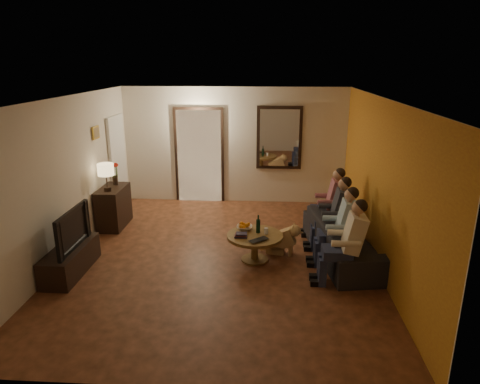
# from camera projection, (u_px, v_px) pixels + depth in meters

# --- Properties ---
(floor) EXTENTS (5.00, 6.00, 0.01)m
(floor) POSITION_uv_depth(u_px,v_px,m) (221.00, 257.00, 7.14)
(floor) COLOR #3E2110
(floor) RESTS_ON ground
(ceiling) EXTENTS (5.00, 6.00, 0.01)m
(ceiling) POSITION_uv_depth(u_px,v_px,m) (219.00, 98.00, 6.37)
(ceiling) COLOR white
(ceiling) RESTS_ON back_wall
(back_wall) EXTENTS (5.00, 0.02, 2.60)m
(back_wall) POSITION_uv_depth(u_px,v_px,m) (234.00, 146.00, 9.61)
(back_wall) COLOR beige
(back_wall) RESTS_ON floor
(front_wall) EXTENTS (5.00, 0.02, 2.60)m
(front_wall) POSITION_uv_depth(u_px,v_px,m) (184.00, 272.00, 3.89)
(front_wall) COLOR beige
(front_wall) RESTS_ON floor
(left_wall) EXTENTS (0.02, 6.00, 2.60)m
(left_wall) POSITION_uv_depth(u_px,v_px,m) (66.00, 179.00, 6.91)
(left_wall) COLOR beige
(left_wall) RESTS_ON floor
(right_wall) EXTENTS (0.02, 6.00, 2.60)m
(right_wall) POSITION_uv_depth(u_px,v_px,m) (381.00, 185.00, 6.60)
(right_wall) COLOR beige
(right_wall) RESTS_ON floor
(orange_accent) EXTENTS (0.01, 6.00, 2.60)m
(orange_accent) POSITION_uv_depth(u_px,v_px,m) (380.00, 185.00, 6.60)
(orange_accent) COLOR #BC6920
(orange_accent) RESTS_ON right_wall
(kitchen_doorway) EXTENTS (1.00, 0.06, 2.10)m
(kitchen_doorway) POSITION_uv_depth(u_px,v_px,m) (199.00, 156.00, 9.72)
(kitchen_doorway) COLOR #FFE0A5
(kitchen_doorway) RESTS_ON floor
(door_trim) EXTENTS (1.12, 0.04, 2.22)m
(door_trim) POSITION_uv_depth(u_px,v_px,m) (199.00, 157.00, 9.71)
(door_trim) COLOR black
(door_trim) RESTS_ON floor
(fridge_glimpse) EXTENTS (0.45, 0.03, 1.70)m
(fridge_glimpse) POSITION_uv_depth(u_px,v_px,m) (210.00, 163.00, 9.75)
(fridge_glimpse) COLOR silver
(fridge_glimpse) RESTS_ON floor
(mirror_frame) EXTENTS (1.00, 0.05, 1.40)m
(mirror_frame) POSITION_uv_depth(u_px,v_px,m) (279.00, 138.00, 9.45)
(mirror_frame) COLOR black
(mirror_frame) RESTS_ON back_wall
(mirror_glass) EXTENTS (0.86, 0.02, 1.26)m
(mirror_glass) POSITION_uv_depth(u_px,v_px,m) (279.00, 138.00, 9.43)
(mirror_glass) COLOR white
(mirror_glass) RESTS_ON back_wall
(white_door) EXTENTS (0.06, 0.85, 2.04)m
(white_door) POSITION_uv_depth(u_px,v_px,m) (118.00, 164.00, 9.18)
(white_door) COLOR white
(white_door) RESTS_ON floor
(framed_art) EXTENTS (0.03, 0.28, 0.24)m
(framed_art) POSITION_uv_depth(u_px,v_px,m) (96.00, 133.00, 7.98)
(framed_art) COLOR #B28C33
(framed_art) RESTS_ON left_wall
(art_canvas) EXTENTS (0.01, 0.22, 0.18)m
(art_canvas) POSITION_uv_depth(u_px,v_px,m) (96.00, 133.00, 7.98)
(art_canvas) COLOR brown
(art_canvas) RESTS_ON left_wall
(dresser) EXTENTS (0.45, 0.88, 0.78)m
(dresser) POSITION_uv_depth(u_px,v_px,m) (114.00, 207.00, 8.37)
(dresser) COLOR black
(dresser) RESTS_ON floor
(table_lamp) EXTENTS (0.30, 0.30, 0.54)m
(table_lamp) POSITION_uv_depth(u_px,v_px,m) (106.00, 177.00, 7.97)
(table_lamp) COLOR beige
(table_lamp) RESTS_ON dresser
(flower_vase) EXTENTS (0.14, 0.14, 0.44)m
(flower_vase) POSITION_uv_depth(u_px,v_px,m) (115.00, 174.00, 8.40)
(flower_vase) COLOR red
(flower_vase) RESTS_ON dresser
(tv_stand) EXTENTS (0.45, 1.25, 0.42)m
(tv_stand) POSITION_uv_depth(u_px,v_px,m) (70.00, 260.00, 6.56)
(tv_stand) COLOR black
(tv_stand) RESTS_ON floor
(tv) EXTENTS (1.06, 0.14, 0.61)m
(tv) POSITION_uv_depth(u_px,v_px,m) (66.00, 229.00, 6.41)
(tv) COLOR black
(tv) RESTS_ON tv_stand
(sofa) EXTENTS (2.31, 1.18, 0.65)m
(sofa) POSITION_uv_depth(u_px,v_px,m) (344.00, 239.00, 7.05)
(sofa) COLOR black
(sofa) RESTS_ON floor
(person_a) EXTENTS (0.60, 0.40, 1.20)m
(person_a) POSITION_uv_depth(u_px,v_px,m) (349.00, 246.00, 6.11)
(person_a) COLOR tan
(person_a) RESTS_ON sofa
(person_b) EXTENTS (0.60, 0.40, 1.20)m
(person_b) POSITION_uv_depth(u_px,v_px,m) (342.00, 230.00, 6.69)
(person_b) COLOR tan
(person_b) RESTS_ON sofa
(person_c) EXTENTS (0.60, 0.40, 1.20)m
(person_c) POSITION_uv_depth(u_px,v_px,m) (336.00, 217.00, 7.26)
(person_c) COLOR tan
(person_c) RESTS_ON sofa
(person_d) EXTENTS (0.60, 0.40, 1.20)m
(person_d) POSITION_uv_depth(u_px,v_px,m) (331.00, 205.00, 7.83)
(person_d) COLOR tan
(person_d) RESTS_ON sofa
(dog) EXTENTS (0.60, 0.34, 0.56)m
(dog) POSITION_uv_depth(u_px,v_px,m) (281.00, 238.00, 7.18)
(dog) COLOR #B47E53
(dog) RESTS_ON floor
(coffee_table) EXTENTS (1.06, 1.06, 0.45)m
(coffee_table) POSITION_uv_depth(u_px,v_px,m) (255.00, 247.00, 6.96)
(coffee_table) COLOR brown
(coffee_table) RESTS_ON floor
(bowl) EXTENTS (0.26, 0.26, 0.06)m
(bowl) POSITION_uv_depth(u_px,v_px,m) (244.00, 227.00, 7.11)
(bowl) COLOR white
(bowl) RESTS_ON coffee_table
(oranges) EXTENTS (0.20, 0.20, 0.08)m
(oranges) POSITION_uv_depth(u_px,v_px,m) (244.00, 224.00, 7.09)
(oranges) COLOR orange
(oranges) RESTS_ON bowl
(wine_bottle) EXTENTS (0.07, 0.07, 0.31)m
(wine_bottle) POSITION_uv_depth(u_px,v_px,m) (258.00, 224.00, 6.94)
(wine_bottle) COLOR black
(wine_bottle) RESTS_ON coffee_table
(wine_glass) EXTENTS (0.06, 0.06, 0.10)m
(wine_glass) POSITION_uv_depth(u_px,v_px,m) (266.00, 231.00, 6.92)
(wine_glass) COLOR silver
(wine_glass) RESTS_ON coffee_table
(book_stack) EXTENTS (0.20, 0.15, 0.07)m
(book_stack) POSITION_uv_depth(u_px,v_px,m) (241.00, 235.00, 6.80)
(book_stack) COLOR black
(book_stack) RESTS_ON coffee_table
(laptop) EXTENTS (0.39, 0.38, 0.03)m
(laptop) POSITION_uv_depth(u_px,v_px,m) (261.00, 241.00, 6.62)
(laptop) COLOR black
(laptop) RESTS_ON coffee_table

